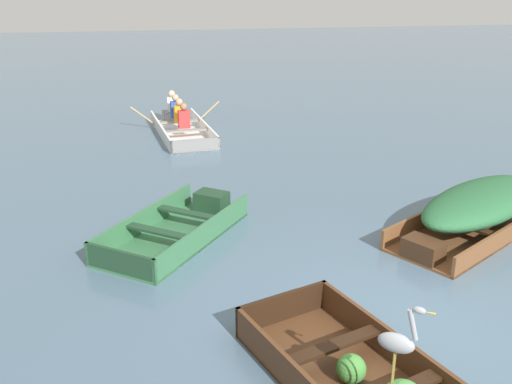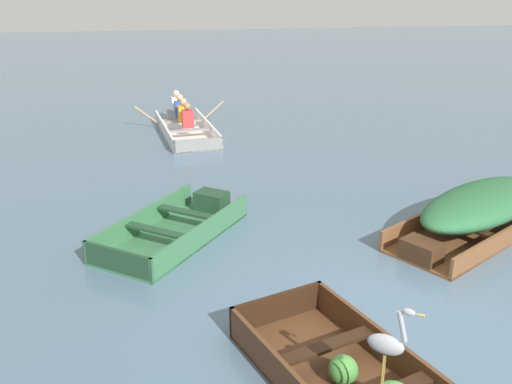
{
  "view_description": "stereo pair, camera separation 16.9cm",
  "coord_description": "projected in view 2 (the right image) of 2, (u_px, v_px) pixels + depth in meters",
  "views": [
    {
      "loc": [
        -2.6,
        -4.95,
        3.82
      ],
      "look_at": [
        -0.91,
        4.03,
        0.35
      ],
      "focal_mm": 40.0,
      "sensor_mm": 36.0,
      "label": 1
    },
    {
      "loc": [
        -2.43,
        -4.98,
        3.82
      ],
      "look_at": [
        -0.91,
        4.03,
        0.35
      ],
      "focal_mm": 40.0,
      "sensor_mm": 36.0,
      "label": 2
    }
  ],
  "objects": [
    {
      "name": "ground_plane",
      "position": [
        397.0,
        344.0,
        6.32
      ],
      "size": [
        80.0,
        80.0,
        0.0
      ],
      "primitive_type": "plane",
      "color": "slate"
    },
    {
      "name": "skiff_wooden_brown_near_moored",
      "position": [
        481.0,
        208.0,
        8.95
      ],
      "size": [
        3.69,
        2.9,
        0.73
      ],
      "color": "brown",
      "rests_on": "ground"
    },
    {
      "name": "heron_on_dinghy",
      "position": [
        388.0,
        342.0,
        4.84
      ],
      "size": [
        0.41,
        0.34,
        0.84
      ],
      "color": "olive",
      "rests_on": "dinghy_dark_varnish_foreground"
    },
    {
      "name": "rowboat_white_with_crew",
      "position": [
        184.0,
        124.0,
        14.81
      ],
      "size": [
        2.4,
        3.42,
        0.89
      ],
      "color": "white",
      "rests_on": "ground"
    },
    {
      "name": "skiff_green_mid_moored",
      "position": [
        178.0,
        227.0,
        8.94
      ],
      "size": [
        2.53,
        2.83,
        0.38
      ],
      "color": "#387047",
      "rests_on": "ground"
    }
  ]
}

